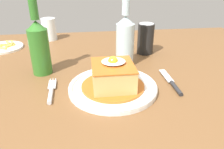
% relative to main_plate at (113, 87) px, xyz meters
% --- Properties ---
extents(dining_table, '(1.41, 1.01, 0.76)m').
position_rel_main_plate_xyz_m(dining_table, '(0.04, 0.15, -0.10)').
color(dining_table, brown).
rests_on(dining_table, ground_plane).
extents(main_plate, '(0.26, 0.26, 0.02)m').
position_rel_main_plate_xyz_m(main_plate, '(0.00, 0.00, 0.00)').
color(main_plate, white).
rests_on(main_plate, dining_table).
extents(sandwich_meal, '(0.18, 0.18, 0.09)m').
position_rel_main_plate_xyz_m(sandwich_meal, '(0.00, 0.00, 0.04)').
color(sandwich_meal, '#B75B1E').
rests_on(sandwich_meal, main_plate).
extents(fork, '(0.02, 0.14, 0.01)m').
position_rel_main_plate_xyz_m(fork, '(-0.18, 0.00, -0.00)').
color(fork, silver).
rests_on(fork, dining_table).
extents(knife, '(0.02, 0.17, 0.01)m').
position_rel_main_plate_xyz_m(knife, '(0.18, -0.00, -0.00)').
color(knife, '#262628').
rests_on(knife, dining_table).
extents(soda_can, '(0.07, 0.07, 0.12)m').
position_rel_main_plate_xyz_m(soda_can, '(0.17, 0.29, 0.05)').
color(soda_can, black).
rests_on(soda_can, dining_table).
extents(beer_bottle_clear, '(0.06, 0.06, 0.27)m').
position_rel_main_plate_xyz_m(beer_bottle_clear, '(0.07, 0.18, 0.09)').
color(beer_bottle_clear, '#ADC6CC').
rests_on(beer_bottle_clear, dining_table).
extents(beer_bottle_green, '(0.06, 0.06, 0.27)m').
position_rel_main_plate_xyz_m(beer_bottle_green, '(-0.22, 0.15, 0.09)').
color(beer_bottle_green, '#2D6B23').
rests_on(beer_bottle_green, dining_table).
extents(drinking_glass, '(0.07, 0.07, 0.10)m').
position_rel_main_plate_xyz_m(drinking_glass, '(-0.24, 0.53, 0.04)').
color(drinking_glass, '#3F2314').
rests_on(drinking_glass, dining_table).
extents(side_plate_fries, '(0.17, 0.17, 0.02)m').
position_rel_main_plate_xyz_m(side_plate_fries, '(-0.43, 0.42, -0.00)').
color(side_plate_fries, white).
rests_on(side_plate_fries, dining_table).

